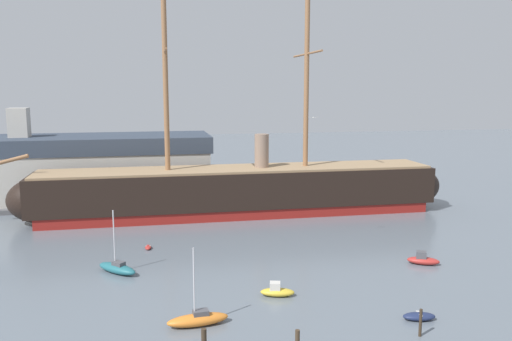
# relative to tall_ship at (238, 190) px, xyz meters

# --- Properties ---
(tall_ship) EXTENTS (75.95, 15.43, 36.55)m
(tall_ship) POSITION_rel_tall_ship_xyz_m (0.00, 0.00, 0.00)
(tall_ship) COLOR maroon
(tall_ship) RESTS_ON ground
(sailboat_foreground_left) EXTENTS (5.43, 2.09, 6.90)m
(sailboat_foreground_left) POSITION_rel_tall_ship_xyz_m (-10.27, -38.70, -3.34)
(sailboat_foreground_left) COLOR orange
(sailboat_foreground_left) RESTS_ON ground
(dinghy_foreground_right) EXTENTS (3.02, 1.73, 0.67)m
(dinghy_foreground_right) POSITION_rel_tall_ship_xyz_m (8.74, -41.63, -3.58)
(dinghy_foreground_right) COLOR #1E284C
(dinghy_foreground_right) RESTS_ON ground
(motorboat_near_centre) EXTENTS (3.56, 2.19, 1.39)m
(motorboat_near_centre) POSITION_rel_tall_ship_xyz_m (-2.11, -33.89, -3.43)
(motorboat_near_centre) COLOR gold
(motorboat_near_centre) RESTS_ON ground
(sailboat_mid_left) EXTENTS (4.96, 4.94, 7.01)m
(sailboat_mid_left) POSITION_rel_tall_ship_xyz_m (-17.71, -24.09, -3.33)
(sailboat_mid_left) COLOR #236670
(sailboat_mid_left) RESTS_ON ground
(motorboat_mid_right) EXTENTS (3.90, 3.01, 1.52)m
(motorboat_mid_right) POSITION_rel_tall_ship_xyz_m (16.60, -28.30, -3.39)
(motorboat_mid_right) COLOR #B22D28
(motorboat_mid_right) RESTS_ON ground
(dinghy_alongside_bow) EXTENTS (0.84, 1.80, 0.42)m
(dinghy_alongside_bow) POSITION_rel_tall_ship_xyz_m (-14.36, -15.88, -3.71)
(dinghy_alongside_bow) COLOR #B22D28
(dinghy_alongside_bow) RESTS_ON ground
(dinghy_far_left) EXTENTS (1.34, 2.75, 0.63)m
(dinghy_far_left) POSITION_rel_tall_ship_xyz_m (-29.77, 4.82, -3.60)
(dinghy_far_left) COLOR silver
(dinghy_far_left) RESTS_ON ground
(dinghy_far_right) EXTENTS (1.80, 2.49, 0.54)m
(dinghy_far_right) POSITION_rel_tall_ship_xyz_m (30.84, -1.06, -3.65)
(dinghy_far_right) COLOR #1E284C
(dinghy_far_right) RESTS_ON ground
(dinghy_distant_centre) EXTENTS (2.29, 1.13, 0.53)m
(dinghy_distant_centre) POSITION_rel_tall_ship_xyz_m (2.89, 11.44, -3.66)
(dinghy_distant_centre) COLOR silver
(dinghy_distant_centre) RESTS_ON ground
(mooring_piling_nearest) EXTENTS (0.24, 0.24, 2.33)m
(mooring_piling_nearest) POSITION_rel_tall_ship_xyz_m (7.28, -44.39, -2.75)
(mooring_piling_nearest) COLOR #382B1E
(mooring_piling_nearest) RESTS_ON ground
(dockside_warehouse_left) EXTENTS (54.33, 17.69, 16.72)m
(dockside_warehouse_left) POSITION_rel_tall_ship_xyz_m (-28.18, 15.52, 1.91)
(dockside_warehouse_left) COLOR #565659
(dockside_warehouse_left) RESTS_ON ground
(seagull_in_flight) EXTENTS (1.28, 0.41, 0.14)m
(seagull_in_flight) POSITION_rel_tall_ship_xyz_m (5.87, -19.81, 12.60)
(seagull_in_flight) COLOR silver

